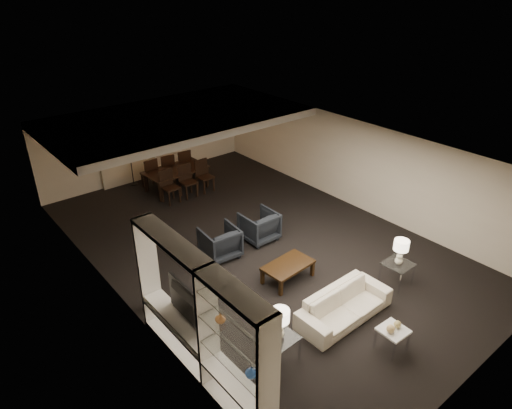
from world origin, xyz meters
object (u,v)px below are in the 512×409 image
Objects in this scene: pendant_light at (186,133)px; floor_lamp at (131,159)px; floor_speaker at (147,285)px; dining_table at (177,179)px; marble_table at (392,339)px; chair_fm at (166,168)px; armchair_right at (259,226)px; side_table_left at (279,348)px; coffee_table at (288,272)px; chair_nm at (188,181)px; chair_nr at (205,176)px; chair_fl at (149,173)px; table_lamp_right at (400,252)px; television at (183,306)px; chair_nl at (171,187)px; side_table_right at (396,274)px; armchair_left at (220,242)px; table_lamp_left at (280,324)px; vase_amber at (220,318)px; sofa at (344,305)px; chair_fr at (183,164)px; vase_blue at (251,372)px.

pendant_light is 0.31× the size of floor_lamp.
dining_table is (3.34, 4.48, -0.24)m from floor_speaker.
chair_fm is (0.54, 8.89, 0.26)m from marble_table.
armchair_right reaches higher than side_table_left.
coffee_table is 6.81m from floor_lamp.
chair_nr is at bearing 2.37° from chair_nm.
chair_fl is at bearing 90.41° from marble_table.
table_lamp_right is at bearing 32.91° from marble_table.
television is 1.18× the size of chair_nl.
pendant_light is at bearing -90.87° from armchair_right.
marble_table is at bearing -147.09° from side_table_right.
television is at bearing 48.85° from armchair_left.
chair_fl is at bearing 84.96° from floor_speaker.
chair_nl is at bearing -77.54° from armchair_right.
pendant_light reaches higher than floor_speaker.
chair_fm is (2.24, 7.79, -0.32)m from table_lamp_left.
chair_nm is (2.24, 6.49, 0.23)m from side_table_left.
vase_amber is 7.48m from chair_nm.
side_table_right is 0.49× the size of floor_speaker.
floor_speaker is 5.09m from chair_nm.
chair_fm is (0.00, 0.65, 0.16)m from dining_table.
chair_nr is 1.00× the size of chair_fl.
table_lamp_right is 0.34× the size of floor_lamp.
chair_fl and chair_fm have the same top height.
chair_nm is at bearing -88.14° from armchair_right.
chair_fl is at bearing 89.86° from sofa.
marble_table is at bearing 91.01° from chair_fl.
chair_fl reaches higher than marble_table.
television is at bearing 65.90° from chair_fr.
chair_nl is (1.64, 6.49, 0.23)m from side_table_left.
armchair_right is (0.60, 1.70, 0.18)m from coffee_table.
armchair_left is at bearing -92.77° from floor_lamp.
table_lamp_right is 0.59× the size of chair_fm.
chair_nr is at bearing -49.48° from dining_table.
chair_fm is 0.60m from chair_fr.
chair_fr reaches higher than side_table_left.
television reaches higher than table_lamp_left.
floor_speaker reaches higher than chair_nl.
chair_fl is (-1.76, 7.79, 0.23)m from side_table_right.
floor_speaker is (-1.11, 2.66, 0.31)m from side_table_left.
table_lamp_left reaches higher than side_table_left.
sofa is at bearing 88.70° from chair_fr.
armchair_right is at bearing 82.23° from marble_table.
side_table_right is 0.57× the size of chair_nr.
floor_speaker is (-3.41, -0.64, 0.20)m from armchair_right.
armchair_left is 4.02m from side_table_right.
dining_table is at bearing 84.47° from coffee_table.
chair_nl reaches higher than dining_table.
vase_blue is 1.11× the size of vase_amber.
pendant_light is at bearing -32.85° from television.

